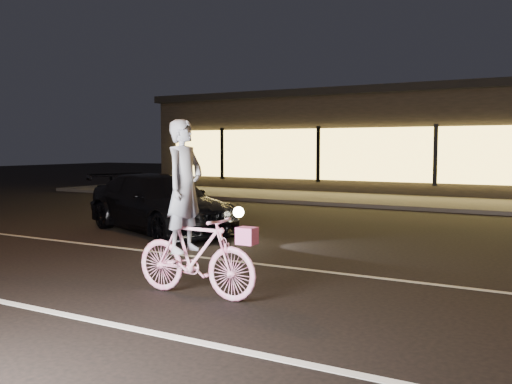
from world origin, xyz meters
The scene contains 7 objects.
ground centered at (0.00, 0.00, 0.00)m, with size 90.00×90.00×0.00m, color black.
lane_stripe_near centered at (0.00, -1.50, 0.00)m, with size 60.00×0.12×0.01m, color silver.
lane_stripe_far centered at (0.00, 2.00, 0.00)m, with size 60.00×0.10×0.01m, color gray.
sidewalk centered at (0.00, 13.00, 0.06)m, with size 30.00×4.00×0.12m, color #383533.
storefront centered at (0.00, 18.97, 2.15)m, with size 25.40×8.42×4.20m.
cyclist centered at (0.25, -0.12, 0.79)m, with size 1.77×0.61×2.23m.
sedan centered at (-3.60, 3.96, 0.64)m, with size 4.75×3.24×1.28m.
Camera 1 is at (4.46, -5.89, 1.89)m, focal length 40.00 mm.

